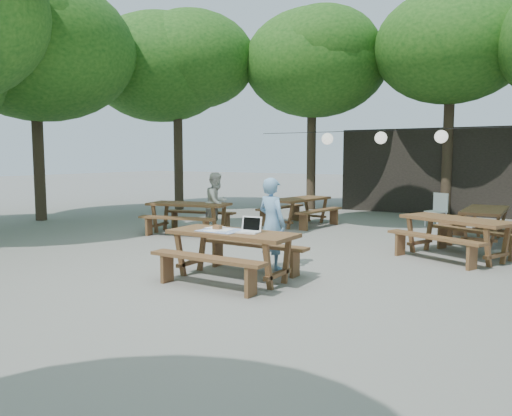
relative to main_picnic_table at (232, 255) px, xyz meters
The scene contains 13 objects.
ground 1.49m from the main_picnic_table, 85.26° to the left, with size 80.00×80.00×0.00m, color slate.
pavilion 11.99m from the main_picnic_table, 87.03° to the left, with size 6.00×3.00×2.80m, color black.
main_picnic_table is the anchor object (origin of this frame).
picnic_table_nw 4.83m from the main_picnic_table, 137.11° to the left, with size 2.20×1.96×0.75m.
picnic_table_ne 4.41m from the main_picnic_table, 53.32° to the left, with size 2.38×2.22×0.75m.
picnic_table_far_w 6.24m from the main_picnic_table, 107.20° to the left, with size 1.83×2.10×0.75m.
picnic_table_far_e 6.33m from the main_picnic_table, 63.10° to the left, with size 1.59×2.00×0.75m.
woman 1.05m from the main_picnic_table, 81.11° to the left, with size 0.56×0.37×1.54m, color #72A2CF.
second_person 4.79m from the main_picnic_table, 128.95° to the left, with size 0.73×0.57×1.50m, color silver.
plastic_chair 7.85m from the main_picnic_table, 79.67° to the left, with size 0.58×0.58×0.90m.
laptop 0.51m from the main_picnic_table, 13.46° to the left, with size 0.35×0.29×0.24m.
tabletop_clutter 0.43m from the main_picnic_table, behind, with size 0.70×0.60×0.08m.
paper_lanterns 7.70m from the main_picnic_table, 90.53° to the left, with size 9.00×0.34×0.38m.
Camera 1 is at (4.16, -7.67, 1.91)m, focal length 35.00 mm.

